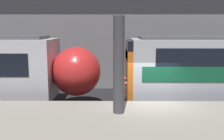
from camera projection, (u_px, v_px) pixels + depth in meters
The scene contains 4 objects.
ground_plane at pixel (152, 124), 11.11m from camera, with size 120.00×120.00×0.00m, color black.
platform at pixel (162, 135), 8.74m from camera, with size 40.00×4.64×1.01m.
station_rear_barrier at pixel (138, 52), 17.38m from camera, with size 50.00×0.15×4.91m.
support_pillar_near at pixel (119, 66), 9.18m from camera, with size 0.39×0.39×3.44m.
Camera 1 is at (-1.61, -10.62, 4.02)m, focal length 42.00 mm.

